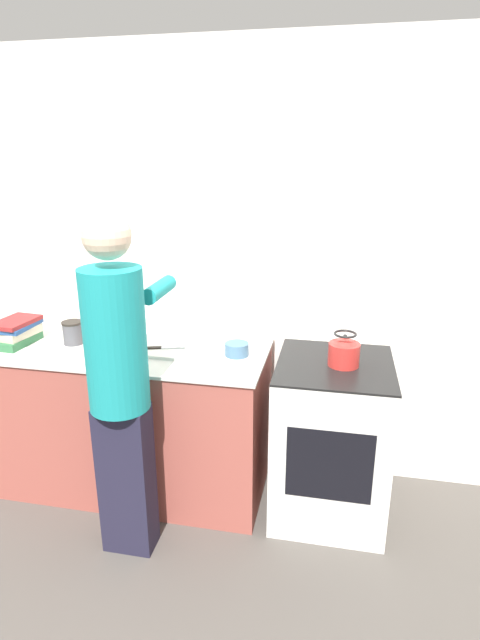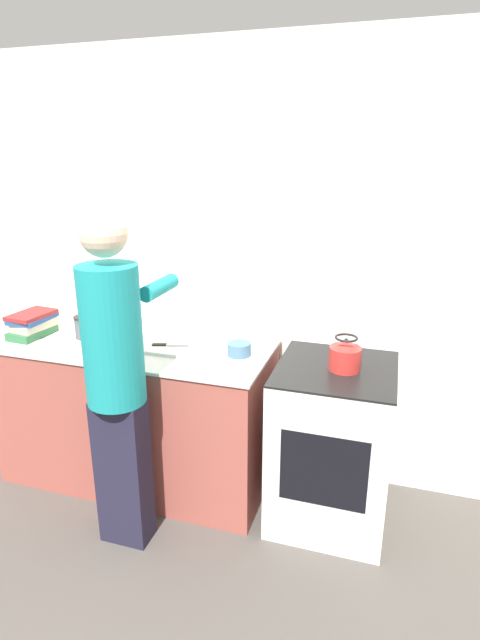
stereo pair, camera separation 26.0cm
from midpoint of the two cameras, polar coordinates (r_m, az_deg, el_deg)
The scene contains 12 objects.
ground_plane at distance 3.08m, azimuth -5.57°, elevation -21.72°, with size 12.00×12.00×0.00m, color #4C4742.
wall_back at distance 3.12m, azimuth -1.06°, elevation 5.80°, with size 8.00×0.05×2.60m.
counter at distance 3.20m, azimuth -9.34°, elevation -10.34°, with size 1.66×0.69×0.91m.
oven at distance 2.91m, azimuth 13.03°, elevation -13.64°, with size 0.62×0.66×0.91m.
person at distance 2.48m, azimuth -11.07°, elevation -5.84°, with size 0.33×0.57×1.75m.
cutting_board at distance 2.90m, azimuth -5.89°, elevation -3.20°, with size 0.33×0.23×0.02m.
knife at distance 2.91m, azimuth -5.52°, elevation -2.88°, with size 0.22×0.09×0.01m.
kettle at distance 2.66m, azimuth 14.69°, elevation -4.04°, with size 0.17×0.17×0.18m.
bowl_prep at distance 2.79m, azimuth 2.57°, elevation -3.39°, with size 0.13×0.13×0.07m.
bowl_mixing at distance 3.04m, azimuth -12.03°, elevation -1.92°, with size 0.14×0.14×0.08m.
canister_jar at distance 3.16m, azimuth -15.13°, elevation -0.80°, with size 0.12×0.12×0.14m.
book_stack at distance 3.29m, azimuth -20.56°, elevation -0.48°, with size 0.21×0.30×0.15m.
Camera 2 is at (1.09, -2.12, 1.97)m, focal length 28.00 mm.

